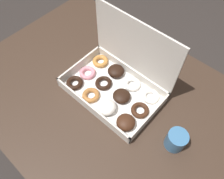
% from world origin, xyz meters
% --- Properties ---
extents(ground_plane, '(8.00, 8.00, 0.00)m').
position_xyz_m(ground_plane, '(0.00, 0.00, 0.00)').
color(ground_plane, '#2D2826').
extents(dining_table, '(1.20, 0.89, 0.76)m').
position_xyz_m(dining_table, '(0.00, 0.00, 0.66)').
color(dining_table, '#38281E').
rests_on(dining_table, ground_plane).
extents(donut_box, '(0.41, 0.27, 0.31)m').
position_xyz_m(donut_box, '(0.05, 0.05, 0.81)').
color(donut_box, white).
rests_on(donut_box, dining_table).
extents(coffee_mug, '(0.07, 0.07, 0.08)m').
position_xyz_m(coffee_mug, '(0.37, 0.01, 0.80)').
color(coffee_mug, teal).
rests_on(coffee_mug, dining_table).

